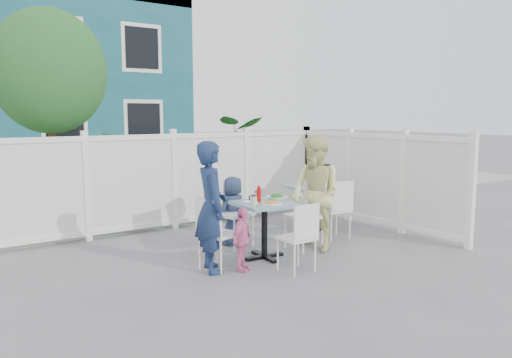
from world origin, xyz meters
TOP-DOWN VIEW (x-y plane):
  - ground at (0.00, 0.00)m, footprint 80.00×80.00m
  - near_sidewalk at (0.00, 3.80)m, footprint 24.00×2.60m
  - street at (0.00, 7.50)m, footprint 24.00×5.00m
  - far_sidewalk at (0.00, 10.60)m, footprint 24.00×1.60m
  - building at (-0.50, 14.00)m, footprint 11.00×6.00m
  - fence_back at (0.10, 2.40)m, footprint 5.86×0.08m
  - fence_right at (3.00, 0.60)m, footprint 0.08×3.66m
  - tree at (-1.60, 3.30)m, footprint 1.80×1.62m
  - potted_shrub_a at (-0.49, 3.10)m, footprint 1.24×1.24m
  - potted_shrub_b at (1.26, 3.00)m, footprint 1.86×1.66m
  - main_table at (0.32, 0.10)m, footprint 0.77×0.77m
  - spare_table at (1.99, 1.12)m, footprint 0.73×0.73m
  - chair_left at (-0.49, 0.03)m, footprint 0.51×0.52m
  - chair_right at (1.14, 0.16)m, footprint 0.45×0.47m
  - chair_back at (0.26, 0.89)m, footprint 0.56×0.54m
  - chair_near at (0.32, -0.65)m, footprint 0.40×0.39m
  - chair_spare at (1.84, 0.29)m, footprint 0.46×0.44m
  - man at (-0.53, 0.03)m, footprint 0.53×0.67m
  - woman at (1.16, 0.04)m, footprint 0.62×0.79m
  - boy at (0.35, 0.94)m, footprint 0.57×0.44m
  - toddler at (-0.23, -0.19)m, footprint 0.49×0.42m
  - plate_main at (0.32, -0.06)m, footprint 0.25×0.25m
  - plate_side at (0.17, 0.21)m, footprint 0.20×0.20m
  - salad_bowl at (0.53, 0.11)m, footprint 0.26×0.26m
  - coffee_cup_a at (0.11, 0.05)m, footprint 0.08×0.08m
  - coffee_cup_b at (0.36, 0.32)m, footprint 0.07×0.07m
  - ketchup_bottle at (0.27, 0.17)m, footprint 0.06×0.06m
  - salt_shaker at (0.25, 0.32)m, footprint 0.03×0.03m
  - pepper_shaker at (0.24, 0.34)m, footprint 0.03×0.03m

SIDE VIEW (x-z plane):
  - ground at x=0.00m, z-range 0.00..0.00m
  - street at x=0.00m, z-range 0.00..0.01m
  - near_sidewalk at x=0.00m, z-range 0.00..0.01m
  - far_sidewalk at x=0.00m, z-range 0.00..0.01m
  - toddler at x=-0.23m, z-range 0.00..0.79m
  - chair_near at x=0.32m, z-range 0.07..0.93m
  - boy at x=0.35m, z-range 0.00..1.02m
  - chair_left at x=-0.49m, z-range 0.07..0.99m
  - chair_spare at x=1.84m, z-range 0.07..0.99m
  - spare_table at x=1.99m, z-range 0.20..0.92m
  - chair_right at x=1.14m, z-range 0.08..1.08m
  - chair_back at x=0.26m, z-range 0.08..1.09m
  - main_table at x=0.32m, z-range 0.21..0.97m
  - plate_side at x=0.17m, z-range 0.76..0.78m
  - plate_main at x=0.32m, z-range 0.76..0.78m
  - fence_right at x=3.00m, z-range -0.02..1.58m
  - fence_back at x=0.10m, z-range -0.02..1.58m
  - salt_shaker at x=0.25m, z-range 0.76..0.83m
  - salad_bowl at x=0.53m, z-range 0.76..0.83m
  - pepper_shaker at x=0.24m, z-range 0.76..0.83m
  - man at x=-0.53m, z-range 0.00..1.61m
  - potted_shrub_a at x=-0.49m, z-range 0.00..1.62m
  - woman at x=1.16m, z-range 0.00..1.63m
  - coffee_cup_b at x=0.36m, z-range 0.76..0.87m
  - coffee_cup_a at x=0.11m, z-range 0.76..0.88m
  - ketchup_bottle at x=0.27m, z-range 0.76..0.95m
  - potted_shrub_b at x=1.26m, z-range 0.00..1.89m
  - tree at x=-1.60m, z-range 0.80..4.39m
  - building at x=-0.50m, z-range 0.00..6.00m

